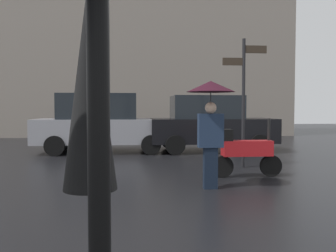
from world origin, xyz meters
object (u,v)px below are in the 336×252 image
Objects in this scene: pedestrian_with_umbrella at (211,107)px; street_signpost at (244,90)px; folded_patio_umbrella_far at (90,101)px; parked_scooter at (245,151)px; parked_car_left at (103,123)px; parked_car_right at (210,123)px.

street_signpost reaches higher than pedestrian_with_umbrella.
folded_patio_umbrella_far is 1.48× the size of parked_scooter.
folded_patio_umbrella_far is at bearing -114.44° from street_signpost.
parked_car_left is 5.16m from street_signpost.
parked_car_left is 1.09× the size of parked_car_right.
parked_scooter is 5.82m from parked_car_left.
parked_scooter is 0.48× the size of street_signpost.
parked_car_right reaches higher than parked_scooter.
folded_patio_umbrella_far is 10.04m from parked_car_left.
pedestrian_with_umbrella reaches higher than parked_car_left.
parked_car_left is at bearing 130.84° from parked_scooter.
parked_car_right is (3.56, -0.12, -0.02)m from parked_car_left.
pedestrian_with_umbrella is 5.81m from parked_car_right.
parked_car_right is at bearing 93.04° from parked_scooter.
street_signpost is (0.35, 1.25, 1.33)m from parked_scooter.
pedestrian_with_umbrella is at bearing -119.92° from street_signpost.
parked_scooter is (0.95, 1.01, -0.91)m from pedestrian_with_umbrella.
parked_car_left is (-3.30, 4.77, 0.40)m from parked_scooter.
parked_car_right is at bearing -105.17° from pedestrian_with_umbrella.
street_signpost is (2.94, 6.48, 0.39)m from folded_patio_umbrella_far.
parked_car_left is at bearing -71.04° from pedestrian_with_umbrella.
folded_patio_umbrella_far reaches higher than parked_scooter.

